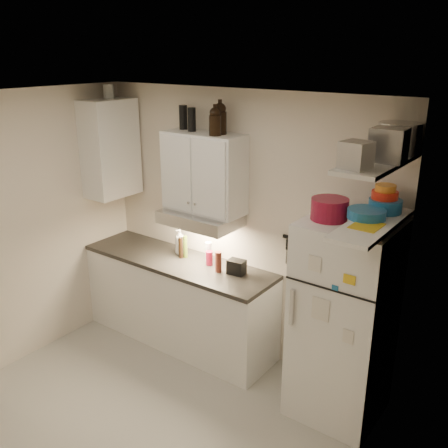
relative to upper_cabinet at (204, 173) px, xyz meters
The scene contains 36 objects.
floor 2.29m from the upper_cabinet, 77.33° to the right, with size 3.20×3.00×0.02m, color #B6B3A8.
ceiling 1.58m from the upper_cabinet, 77.33° to the right, with size 3.20×3.00×0.02m, color silver.
back_wall 0.63m from the upper_cabinet, 30.26° to the left, with size 3.20×0.02×2.60m, color beige.
left_wall 1.94m from the upper_cabinet, 134.46° to the right, with size 0.02×3.00×2.60m, color beige.
right_wall 2.39m from the upper_cabinet, 34.95° to the right, with size 0.02×3.00×2.60m, color beige.
base_cabinet 1.41m from the upper_cabinet, 151.63° to the right, with size 2.10×0.60×0.88m, color white.
countertop 0.97m from the upper_cabinet, 151.63° to the right, with size 2.10×0.62×0.04m, color #2A2824.
upper_cabinet is the anchor object (origin of this frame).
side_cabinet 1.15m from the upper_cabinet, behind, with size 0.33×0.55×1.00m, color white.
range_hood 0.44m from the upper_cabinet, 90.00° to the right, with size 0.76×0.46×0.12m, color silver.
fridge 1.84m from the upper_cabinet, ahead, with size 0.70×0.68×1.70m, color white.
shelf_hi 1.82m from the upper_cabinet, 10.05° to the right, with size 0.30×0.95×0.03m, color white.
shelf_lo 1.78m from the upper_cabinet, 10.05° to the right, with size 0.30×0.95×0.03m, color white.
knife_strip 1.13m from the upper_cabinet, ahead, with size 0.42×0.02×0.03m, color black.
dutch_oven 1.40m from the upper_cabinet, ahead, with size 0.28×0.28×0.16m, color maroon.
book_stack 1.80m from the upper_cabinet, 13.19° to the right, with size 0.19×0.24×0.08m, color gold.
spice_jar 1.60m from the upper_cabinet, ahead, with size 0.06×0.06×0.09m, color silver.
stock_pot 1.83m from the upper_cabinet, ahead, with size 0.30×0.30×0.22m, color silver.
tin_a 1.90m from the upper_cabinet, ahead, with size 0.22×0.20×0.22m, color #AAAAAD.
tin_b 1.88m from the upper_cabinet, 20.21° to the right, with size 0.17×0.17×0.17m, color #AAAAAD.
bowl_teal 1.74m from the upper_cabinet, ahead, with size 0.24×0.24×0.10m, color #1C639A.
bowl_orange 1.72m from the upper_cabinet, ahead, with size 0.20×0.20×0.06m, color red.
bowl_yellow 1.73m from the upper_cabinet, ahead, with size 0.15×0.15×0.05m, color orange.
plates 1.70m from the upper_cabinet, ahead, with size 0.27×0.27×0.07m, color #1C639A.
growler_a 0.54m from the upper_cabinet, ahead, with size 0.12×0.12×0.28m, color black, non-canonical shape.
growler_b 0.54m from the upper_cabinet, 19.76° to the right, with size 0.11×0.11×0.25m, color black, non-canonical shape.
thermos_a 0.50m from the upper_cabinet, behind, with size 0.07×0.07×0.22m, color black.
thermos_b 0.57m from the upper_cabinet, 169.43° to the left, with size 0.08×0.08×0.23m, color black.
side_jar 1.36m from the upper_cabinet, behind, with size 0.11×0.11×0.14m, color silver.
soap_bottle 0.82m from the upper_cabinet, behind, with size 0.12×0.12×0.30m, color white.
pepper_mill 0.85m from the upper_cabinet, 25.86° to the right, with size 0.06×0.06×0.20m, color maroon.
oil_bottle 0.82m from the upper_cabinet, 168.27° to the right, with size 0.04×0.04×0.23m, color #4F6719.
vinegar_bottle 0.84m from the upper_cabinet, 162.11° to the right, with size 0.05×0.05×0.22m, color black.
clear_bottle 0.81m from the upper_cabinet, 40.42° to the left, with size 0.07×0.07×0.20m, color silver.
red_jar 0.84m from the upper_cabinet, 28.43° to the right, with size 0.07×0.07×0.14m, color maroon.
caddy 0.94m from the upper_cabinet, ahead, with size 0.16×0.11×0.14m, color black.
Camera 1 is at (2.56, -2.26, 2.92)m, focal length 40.00 mm.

